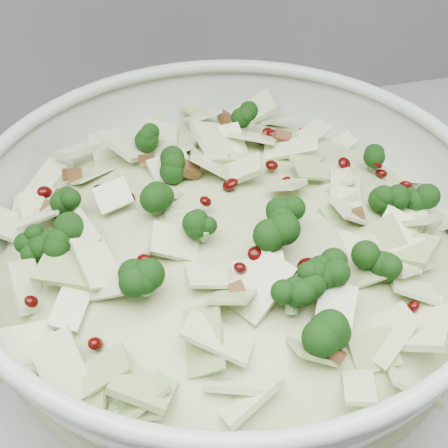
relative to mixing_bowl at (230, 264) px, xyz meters
The scene contains 2 objects.
mixing_bowl is the anchor object (origin of this frame).
salad 0.03m from the mixing_bowl, 90.00° to the right, with size 0.52×0.52×0.17m.
Camera 1 is at (-0.73, 1.25, 1.36)m, focal length 50.00 mm.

